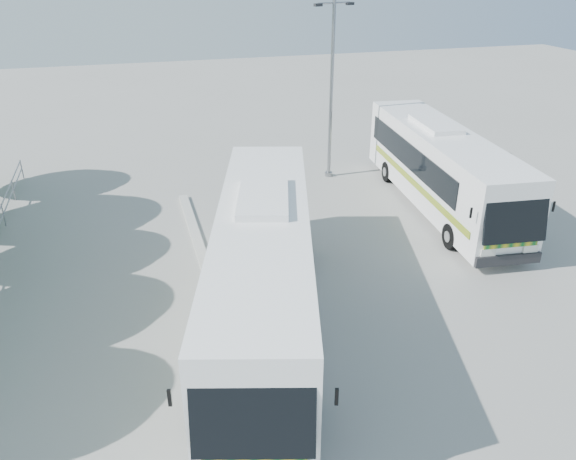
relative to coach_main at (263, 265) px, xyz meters
name	(u,v)px	position (x,y,z in m)	size (l,w,h in m)	color
ground	(287,300)	(1.01, 0.91, -2.02)	(100.00, 100.00, 0.00)	gray
kerb_divider	(210,279)	(-1.29, 2.91, -1.95)	(0.40, 16.00, 0.15)	#B2B2AD
coach_main	(263,265)	(0.00, 0.00, 0.00)	(6.14, 13.50, 3.69)	white
coach_adjacent	(441,167)	(9.87, 6.60, -0.10)	(3.90, 12.84, 3.51)	white
lamppost	(332,84)	(6.45, 11.80, 2.80)	(2.12, 0.64, 8.73)	gray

